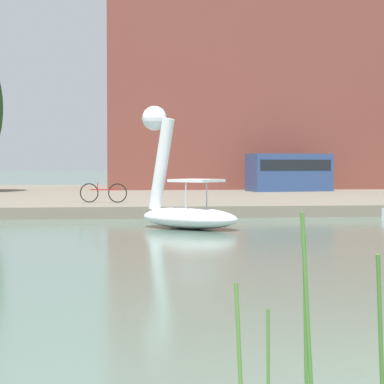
{
  "coord_description": "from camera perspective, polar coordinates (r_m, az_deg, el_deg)",
  "views": [
    {
      "loc": [
        -2.92,
        -5.32,
        1.81
      ],
      "look_at": [
        -0.45,
        16.85,
        0.98
      ],
      "focal_mm": 69.74,
      "sensor_mm": 36.0,
      "label": 1
    }
  ],
  "objects": [
    {
      "name": "parked_van",
      "position": [
        39.59,
        7.43,
        1.61
      ],
      "size": [
        4.55,
        2.48,
        1.97
      ],
      "color": "navy",
      "rests_on": "shore_bank_far"
    },
    {
      "name": "bicycle_parked",
      "position": [
        27.75,
        -6.8,
        -0.06
      ],
      "size": [
        1.75,
        0.52,
        0.73
      ],
      "color": "black",
      "rests_on": "shore_bank_far"
    },
    {
      "name": "shore_bank_far",
      "position": [
        38.63,
        -2.02,
        -0.26
      ],
      "size": [
        123.8,
        27.33,
        0.39
      ],
      "primitive_type": "cube",
      "color": "slate",
      "rests_on": "ground_plane"
    },
    {
      "name": "apartment_block",
      "position": [
        47.38,
        4.07,
        10.0
      ],
      "size": [
        17.18,
        10.7,
        15.82
      ],
      "primitive_type": "cube",
      "rotation": [
        0.0,
        0.0,
        0.0
      ],
      "color": "brown",
      "rests_on": "shore_bank_far"
    },
    {
      "name": "swan_boat",
      "position": [
        21.1,
        -0.73,
        -0.59
      ],
      "size": [
        3.3,
        3.2,
        3.51
      ],
      "color": "white",
      "rests_on": "ground_plane"
    }
  ]
}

